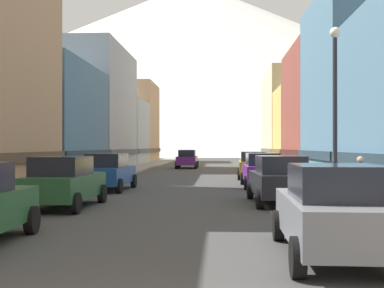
{
  "coord_description": "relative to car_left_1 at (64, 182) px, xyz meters",
  "views": [
    {
      "loc": [
        1.6,
        -4.03,
        2.12
      ],
      "look_at": [
        -0.78,
        39.18,
        2.33
      ],
      "focal_mm": 47.45,
      "sensor_mm": 36.0,
      "label": 1
    }
  ],
  "objects": [
    {
      "name": "pedestrian_1",
      "position": [
        10.05,
        -0.19,
        0.01
      ],
      "size": [
        0.36,
        0.36,
        1.65
      ],
      "color": "navy",
      "rests_on": "sidewalk_right"
    },
    {
      "name": "car_driving_0",
      "position": [
        2.2,
        32.0,
        0.0
      ],
      "size": [
        2.06,
        4.4,
        1.78
      ],
      "color": "#591E72",
      "rests_on": "ground"
    },
    {
      "name": "car_right_2",
      "position": [
        7.6,
        9.32,
        0.0
      ],
      "size": [
        2.12,
        4.43,
        1.78
      ],
      "color": "#591E72",
      "rests_on": "ground"
    },
    {
      "name": "streetlamp_right",
      "position": [
        9.15,
        -0.56,
        3.09
      ],
      "size": [
        0.36,
        0.36,
        5.86
      ],
      "color": "black",
      "rests_on": "sidewalk_right"
    },
    {
      "name": "car_right_0",
      "position": [
        7.6,
        -7.46,
        0.0
      ],
      "size": [
        2.14,
        4.44,
        1.78
      ],
      "color": "slate",
      "rests_on": "ground"
    },
    {
      "name": "storefront_left_4",
      "position": [
        -7.85,
        43.27,
        2.81
      ],
      "size": [
        8.61,
        10.1,
        7.71
      ],
      "color": "#99A5B2",
      "rests_on": "ground"
    },
    {
      "name": "storefront_right_4",
      "position": [
        15.35,
        36.0,
        3.03
      ],
      "size": [
        8.4,
        8.22,
        8.15
      ],
      "color": "#D8B259",
      "rests_on": "ground"
    },
    {
      "name": "storefront_left_3",
      "position": [
        -7.79,
        30.96,
        4.69
      ],
      "size": [
        8.48,
        13.81,
        11.53
      ],
      "color": "#99A5B2",
      "rests_on": "ground"
    },
    {
      "name": "car_left_1",
      "position": [
        0.0,
        0.0,
        0.0
      ],
      "size": [
        2.14,
        4.43,
        1.78
      ],
      "color": "#265933",
      "rests_on": "ground"
    },
    {
      "name": "car_left_2",
      "position": [
        -0.0,
        6.96,
        0.0
      ],
      "size": [
        2.17,
        4.45,
        1.78
      ],
      "color": "#19478C",
      "rests_on": "ground"
    },
    {
      "name": "storefront_right_2",
      "position": [
        15.16,
        14.98,
        4.64
      ],
      "size": [
        8.02,
        10.76,
        11.44
      ],
      "color": "slate",
      "rests_on": "ground"
    },
    {
      "name": "storefront_left_2",
      "position": [
        -6.85,
        17.84,
        2.92
      ],
      "size": [
        6.6,
        11.74,
        7.93
      ],
      "color": "slate",
      "rests_on": "ground"
    },
    {
      "name": "mountain_backdrop",
      "position": [
        -7.94,
        246.78,
        43.08
      ],
      "size": [
        342.61,
        342.61,
        87.97
      ],
      "primitive_type": "cone",
      "color": "silver",
      "rests_on": "ground"
    },
    {
      "name": "sidewalk_left",
      "position": [
        -2.45,
        21.78,
        -0.82
      ],
      "size": [
        2.5,
        100.0,
        0.15
      ],
      "primitive_type": "cube",
      "color": "gray",
      "rests_on": "ground"
    },
    {
      "name": "car_right_1",
      "position": [
        7.6,
        1.62,
        0.0
      ],
      "size": [
        2.22,
        4.47,
        1.78
      ],
      "color": "black",
      "rests_on": "ground"
    },
    {
      "name": "storefront_right_5",
      "position": [
        15.49,
        47.52,
        4.73
      ],
      "size": [
        8.68,
        13.77,
        11.62
      ],
      "color": "beige",
      "rests_on": "ground"
    },
    {
      "name": "car_right_3",
      "position": [
        7.6,
        16.41,
        0.0
      ],
      "size": [
        2.19,
        4.46,
        1.78
      ],
      "color": "#B28419",
      "rests_on": "ground"
    },
    {
      "name": "car_driving_1",
      "position": [
        2.2,
        32.69,
        0.0
      ],
      "size": [
        2.06,
        4.4,
        1.78
      ],
      "color": "slate",
      "rests_on": "ground"
    },
    {
      "name": "storefront_left_5",
      "position": [
        -7.86,
        53.55,
        4.4
      ],
      "size": [
        8.62,
        10.42,
        10.95
      ],
      "color": "tan",
      "rests_on": "ground"
    },
    {
      "name": "sidewalk_right",
      "position": [
        10.05,
        21.78,
        -0.82
      ],
      "size": [
        2.5,
        100.0,
        0.15
      ],
      "primitive_type": "cube",
      "color": "gray",
      "rests_on": "ground"
    },
    {
      "name": "storefront_right_3",
      "position": [
        14.99,
        26.02,
        4.14
      ],
      "size": [
        7.68,
        11.16,
        10.42
      ],
      "color": "brown",
      "rests_on": "ground"
    }
  ]
}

